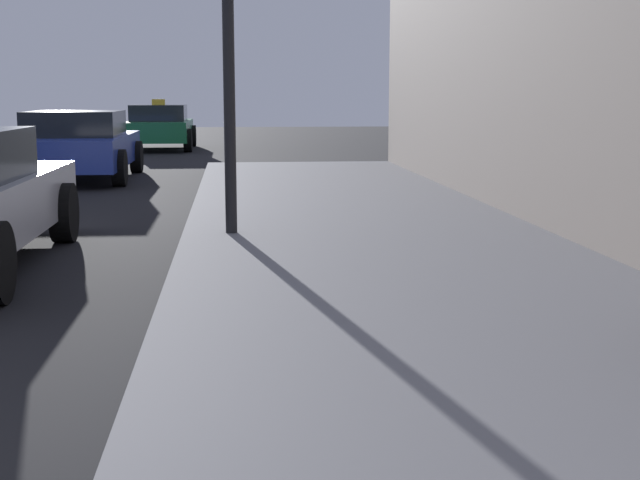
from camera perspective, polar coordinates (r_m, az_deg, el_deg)
name	(u,v)px	position (r m, az deg, el deg)	size (l,w,h in m)	color
car_blue	(78,145)	(16.97, -15.46, 5.98)	(2.05, 4.25, 1.27)	#233899
car_green	(160,127)	(25.74, -10.37, 7.24)	(1.93, 4.08, 1.43)	#196638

